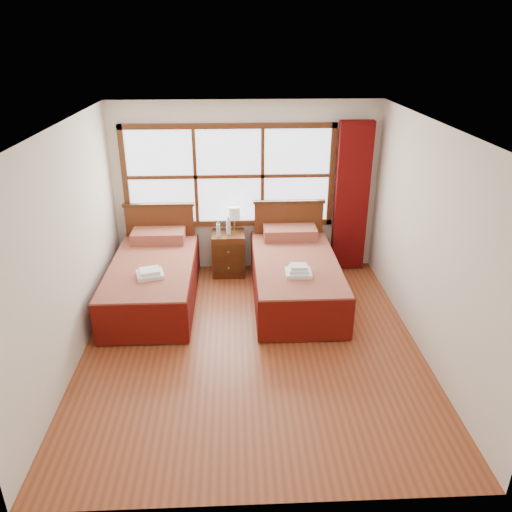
{
  "coord_description": "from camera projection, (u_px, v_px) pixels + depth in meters",
  "views": [
    {
      "loc": [
        -0.18,
        -5.08,
        3.45
      ],
      "look_at": [
        0.08,
        0.7,
        0.86
      ],
      "focal_mm": 35.0,
      "sensor_mm": 36.0,
      "label": 1
    }
  ],
  "objects": [
    {
      "name": "bed_left",
      "position": [
        154.0,
        278.0,
        6.95
      ],
      "size": [
        1.14,
        2.21,
        1.11
      ],
      "color": "#3C210C",
      "rests_on": "floor"
    },
    {
      "name": "bed_right",
      "position": [
        295.0,
        274.0,
        7.03
      ],
      "size": [
        1.16,
        2.25,
        1.13
      ],
      "color": "#3C210C",
      "rests_on": "floor"
    },
    {
      "name": "curtain",
      "position": [
        351.0,
        198.0,
        7.56
      ],
      "size": [
        0.5,
        0.16,
        2.3
      ],
      "primitive_type": "cube",
      "color": "#5C0909",
      "rests_on": "wall_back"
    },
    {
      "name": "floor",
      "position": [
        252.0,
        344.0,
        6.05
      ],
      "size": [
        4.5,
        4.5,
        0.0
      ],
      "primitive_type": "plane",
      "color": "brown",
      "rests_on": "ground"
    },
    {
      "name": "nightstand",
      "position": [
        229.0,
        254.0,
        7.72
      ],
      "size": [
        0.5,
        0.49,
        0.67
      ],
      "color": "#512711",
      "rests_on": "floor"
    },
    {
      "name": "wall_back",
      "position": [
        246.0,
        188.0,
        7.57
      ],
      "size": [
        4.0,
        0.0,
        4.0
      ],
      "primitive_type": "plane",
      "rotation": [
        1.57,
        0.0,
        0.0
      ],
      "color": "silver",
      "rests_on": "floor"
    },
    {
      "name": "towels_right",
      "position": [
        299.0,
        271.0,
        6.41
      ],
      "size": [
        0.34,
        0.3,
        0.14
      ],
      "rotation": [
        0.0,
        0.0,
        -0.03
      ],
      "color": "white",
      "rests_on": "bed_right"
    },
    {
      "name": "wall_left",
      "position": [
        68.0,
        249.0,
        5.44
      ],
      "size": [
        0.0,
        4.5,
        4.5
      ],
      "primitive_type": "plane",
      "rotation": [
        1.57,
        0.0,
        1.57
      ],
      "color": "silver",
      "rests_on": "floor"
    },
    {
      "name": "ceiling",
      "position": [
        251.0,
        126.0,
        4.99
      ],
      "size": [
        4.5,
        4.5,
        0.0
      ],
      "primitive_type": "plane",
      "rotation": [
        3.14,
        0.0,
        0.0
      ],
      "color": "white",
      "rests_on": "wall_back"
    },
    {
      "name": "wall_right",
      "position": [
        429.0,
        243.0,
        5.6
      ],
      "size": [
        0.0,
        4.5,
        4.5
      ],
      "primitive_type": "plane",
      "rotation": [
        1.57,
        0.0,
        -1.57
      ],
      "color": "silver",
      "rests_on": "floor"
    },
    {
      "name": "bottle_near",
      "position": [
        218.0,
        230.0,
        7.43
      ],
      "size": [
        0.06,
        0.06,
        0.23
      ],
      "color": "silver",
      "rests_on": "nightstand"
    },
    {
      "name": "window",
      "position": [
        229.0,
        176.0,
        7.44
      ],
      "size": [
        3.16,
        0.06,
        1.56
      ],
      "color": "white",
      "rests_on": "wall_back"
    },
    {
      "name": "towels_left",
      "position": [
        150.0,
        273.0,
        6.4
      ],
      "size": [
        0.4,
        0.37,
        0.1
      ],
      "rotation": [
        0.0,
        0.0,
        0.27
      ],
      "color": "white",
      "rests_on": "bed_left"
    },
    {
      "name": "lamp",
      "position": [
        234.0,
        213.0,
        7.6
      ],
      "size": [
        0.2,
        0.2,
        0.39
      ],
      "color": "#B9883B",
      "rests_on": "nightstand"
    },
    {
      "name": "bottle_far",
      "position": [
        228.0,
        227.0,
        7.52
      ],
      "size": [
        0.07,
        0.07,
        0.26
      ],
      "color": "silver",
      "rests_on": "nightstand"
    }
  ]
}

